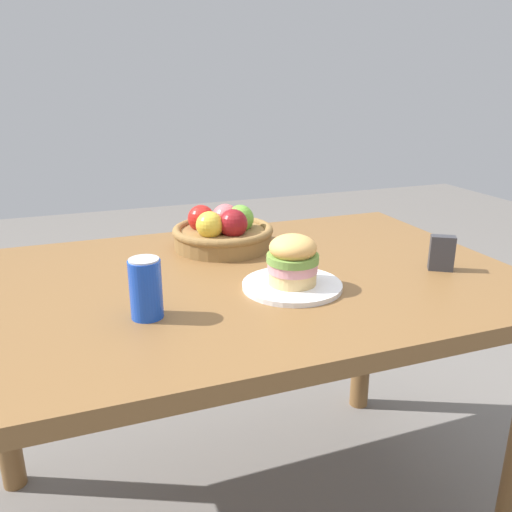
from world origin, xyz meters
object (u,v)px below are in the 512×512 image
(sandwich, at_px, (293,259))
(fruit_basket, at_px, (223,231))
(plate, at_px, (292,285))
(napkin_holder, at_px, (442,253))
(soda_can, at_px, (146,288))

(sandwich, height_order, fruit_basket, sandwich)
(plate, height_order, napkin_holder, napkin_holder)
(soda_can, bearing_deg, sandwich, 6.90)
(fruit_basket, relative_size, napkin_holder, 3.22)
(plate, xyz_separation_m, fruit_basket, (-0.06, 0.36, 0.04))
(plate, relative_size, sandwich, 1.93)
(sandwich, distance_m, fruit_basket, 0.36)
(plate, distance_m, napkin_holder, 0.41)
(sandwich, distance_m, soda_can, 0.34)
(napkin_holder, bearing_deg, plate, -150.70)
(plate, xyz_separation_m, sandwich, (-0.00, 0.00, 0.06))
(sandwich, relative_size, napkin_holder, 1.34)
(plate, relative_size, napkin_holder, 2.59)
(sandwich, xyz_separation_m, soda_can, (-0.34, -0.04, -0.01))
(sandwich, xyz_separation_m, fruit_basket, (-0.06, 0.36, -0.02))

